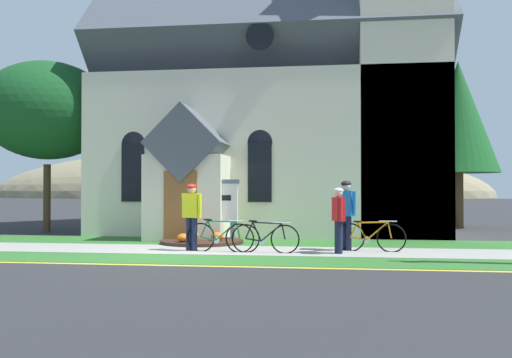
# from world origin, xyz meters

# --- Properties ---
(ground) EXTENTS (140.00, 140.00, 0.00)m
(ground) POSITION_xyz_m (0.00, 4.00, 0.00)
(ground) COLOR #2B2B2D
(sidewalk_slab) EXTENTS (32.00, 2.13, 0.01)m
(sidewalk_slab) POSITION_xyz_m (1.47, 1.50, 0.01)
(sidewalk_slab) COLOR #99968E
(sidewalk_slab) RESTS_ON ground
(grass_verge) EXTENTS (32.00, 1.72, 0.01)m
(grass_verge) POSITION_xyz_m (1.47, -0.43, 0.00)
(grass_verge) COLOR #2D6628
(grass_verge) RESTS_ON ground
(church_lawn) EXTENTS (24.00, 2.48, 0.01)m
(church_lawn) POSITION_xyz_m (1.47, 3.80, 0.00)
(church_lawn) COLOR #2D6628
(church_lawn) RESTS_ON ground
(curb_paint_stripe) EXTENTS (28.00, 0.16, 0.01)m
(curb_paint_stripe) POSITION_xyz_m (1.47, -1.44, 0.00)
(curb_paint_stripe) COLOR yellow
(curb_paint_stripe) RESTS_ON ground
(church_building) EXTENTS (12.48, 11.53, 14.35)m
(church_building) POSITION_xyz_m (1.84, 9.55, 4.95)
(church_building) COLOR beige
(church_building) RESTS_ON ground
(church_sign) EXTENTS (2.04, 0.26, 1.85)m
(church_sign) POSITION_xyz_m (0.04, 3.72, 1.19)
(church_sign) COLOR slate
(church_sign) RESTS_ON ground
(flower_bed) EXTENTS (2.38, 2.38, 0.34)m
(flower_bed) POSITION_xyz_m (0.03, 3.14, 0.07)
(flower_bed) COLOR #382319
(flower_bed) RESTS_ON ground
(bicycle_red) EXTENTS (1.75, 0.22, 0.84)m
(bicycle_red) POSITION_xyz_m (0.97, 1.10, 0.38)
(bicycle_red) COLOR black
(bicycle_red) RESTS_ON ground
(bicycle_black) EXTENTS (1.74, 0.20, 0.80)m
(bicycle_black) POSITION_xyz_m (4.70, 1.68, 0.38)
(bicycle_black) COLOR black
(bicycle_black) RESTS_ON ground
(bicycle_green) EXTENTS (1.71, 0.18, 0.82)m
(bicycle_green) POSITION_xyz_m (2.11, 1.05, 0.37)
(bicycle_green) COLOR black
(bicycle_green) RESTS_ON ground
(cyclist_in_yellow_jersey) EXTENTS (0.58, 0.50, 1.70)m
(cyclist_in_yellow_jersey) POSITION_xyz_m (0.22, 1.23, 1.00)
(cyclist_in_yellow_jersey) COLOR #191E38
(cyclist_in_yellow_jersey) RESTS_ON ground
(cyclist_in_blue_jersey) EXTENTS (0.33, 0.68, 1.60)m
(cyclist_in_blue_jersey) POSITION_xyz_m (3.90, 1.12, 0.93)
(cyclist_in_blue_jersey) COLOR #191E38
(cyclist_in_blue_jersey) RESTS_ON ground
(cyclist_in_red_jersey) EXTENTS (0.50, 0.61, 1.78)m
(cyclist_in_red_jersey) POSITION_xyz_m (4.10, 1.83, 1.06)
(cyclist_in_red_jersey) COLOR #191E38
(cyclist_in_red_jersey) RESTS_ON ground
(roadside_conifer) EXTENTS (3.24, 3.24, 6.77)m
(roadside_conifer) POSITION_xyz_m (8.84, 11.02, 4.47)
(roadside_conifer) COLOR #4C3823
(roadside_conifer) RESTS_ON ground
(yard_deciduous_tree) EXTENTS (4.72, 4.72, 6.20)m
(yard_deciduous_tree) POSITION_xyz_m (-6.56, 6.62, 4.41)
(yard_deciduous_tree) COLOR #4C3823
(yard_deciduous_tree) RESTS_ON ground
(distant_hill) EXTENTS (86.24, 36.09, 16.79)m
(distant_hill) POSITION_xyz_m (-13.20, 82.32, 0.00)
(distant_hill) COLOR #847A5B
(distant_hill) RESTS_ON ground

